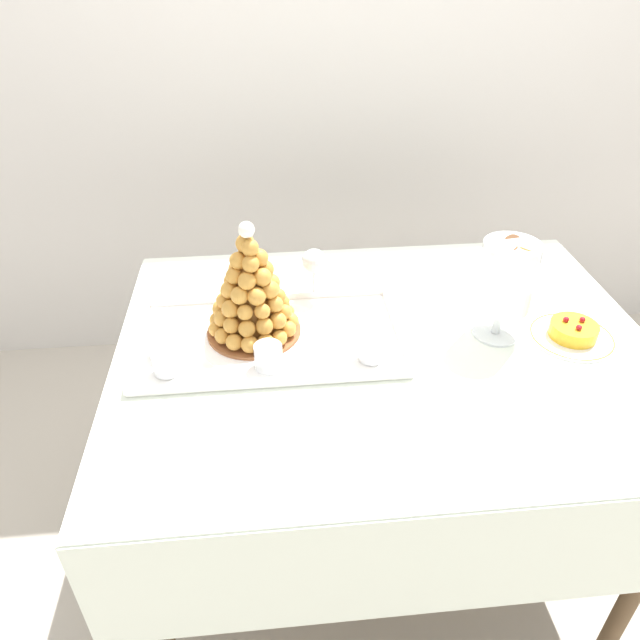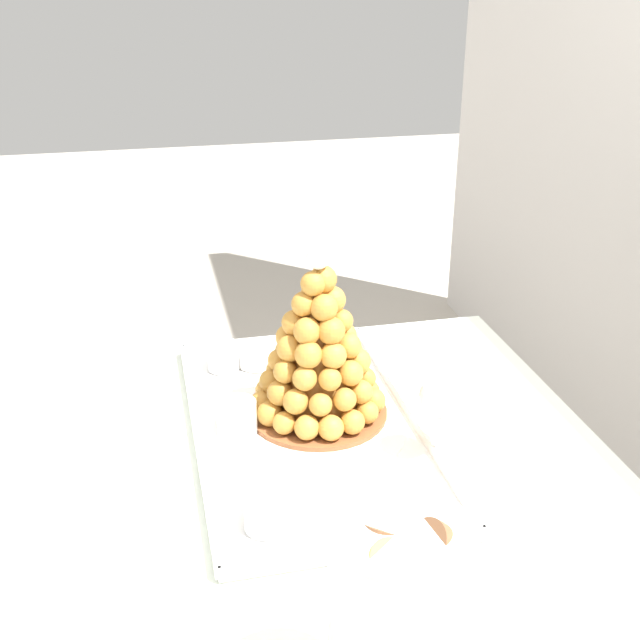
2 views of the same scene
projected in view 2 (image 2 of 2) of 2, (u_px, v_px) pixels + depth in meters
buffet_table at (321, 610)px, 1.07m from camera, size 1.28×0.98×0.78m
serving_tray at (306, 429)px, 1.27m from camera, size 0.62×0.35×0.02m
croquembouche at (318, 352)px, 1.27m from camera, size 0.23×0.23×0.29m
dessert_cup_left at (224, 357)px, 1.45m from camera, size 0.06×0.06×0.05m
dessert_cup_mid_left at (237, 420)px, 1.25m from camera, size 0.06×0.06×0.06m
dessert_cup_centre at (265, 512)px, 1.04m from camera, size 0.06×0.06×0.05m
creme_brulee_ramekin at (258, 356)px, 1.47m from camera, size 0.08×0.08×0.03m
macaron_goblet at (400, 605)px, 0.72m from camera, size 0.13×0.13×0.26m
wine_glass at (441, 400)px, 1.16m from camera, size 0.07×0.07×0.15m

